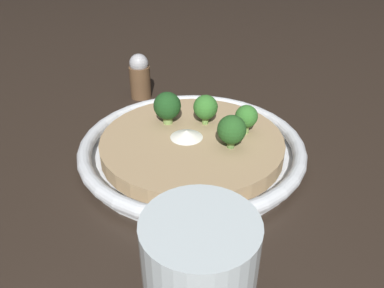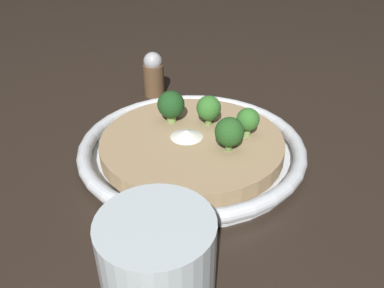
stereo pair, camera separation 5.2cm
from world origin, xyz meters
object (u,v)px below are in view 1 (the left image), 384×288
object	(u,v)px
risotto_bowl	(192,146)
broccoli_front_right	(246,117)
broccoli_right	(206,108)
drinking_glass	(199,281)
pepper_shaker	(140,76)
broccoli_back_right	(167,106)
broccoli_front_left	(232,130)

from	to	relation	value
risotto_bowl	broccoli_front_right	world-z (taller)	broccoli_front_right
broccoli_right	drinking_glass	xyz separation A→B (m)	(-0.30, 0.01, 0.00)
broccoli_right	pepper_shaker	bearing A→B (deg)	36.04
risotto_bowl	broccoli_back_right	size ratio (longest dim) A/B	6.55
broccoli_front_left	pepper_shaker	world-z (taller)	pepper_shaker
pepper_shaker	broccoli_right	bearing A→B (deg)	-143.96
broccoli_back_right	broccoli_front_right	xyz separation A→B (m)	(-0.03, -0.11, -0.00)
pepper_shaker	broccoli_back_right	bearing A→B (deg)	-158.80
broccoli_front_right	broccoli_front_left	world-z (taller)	broccoli_front_left
broccoli_back_right	broccoli_front_right	distance (m)	0.11
risotto_bowl	broccoli_front_right	xyz separation A→B (m)	(0.01, -0.07, 0.04)
risotto_bowl	broccoli_front_right	distance (m)	0.09
broccoli_right	drinking_glass	bearing A→B (deg)	178.07
broccoli_back_right	drinking_glass	distance (m)	0.30
broccoli_back_right	broccoli_front_left	size ratio (longest dim) A/B	1.05
broccoli_back_right	broccoli_right	xyz separation A→B (m)	(-0.00, -0.05, -0.00)
broccoli_right	broccoli_front_right	world-z (taller)	broccoli_right
risotto_bowl	drinking_glass	distance (m)	0.26
broccoli_right	broccoli_front_left	world-z (taller)	broccoli_front_left
broccoli_right	drinking_glass	world-z (taller)	drinking_glass
pepper_shaker	broccoli_front_right	bearing A→B (deg)	-137.26
drinking_glass	pepper_shaker	bearing A→B (deg)	13.04
broccoli_front_right	pepper_shaker	distance (m)	0.25
broccoli_back_right	broccoli_front_right	bearing A→B (deg)	-103.91
broccoli_front_right	broccoli_back_right	bearing A→B (deg)	76.09
risotto_bowl	broccoli_back_right	world-z (taller)	broccoli_back_right
risotto_bowl	broccoli_right	size ratio (longest dim) A/B	7.08
broccoli_front_left	pepper_shaker	bearing A→B (deg)	33.43
risotto_bowl	drinking_glass	bearing A→B (deg)	-178.07
broccoli_back_right	broccoli_front_left	bearing A→B (deg)	-127.33
broccoli_front_right	drinking_glass	xyz separation A→B (m)	(-0.27, 0.07, 0.00)
broccoli_right	broccoli_front_left	distance (m)	0.07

